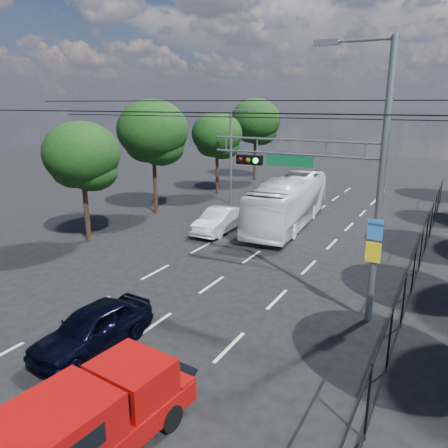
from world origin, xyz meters
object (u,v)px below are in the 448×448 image
Objects in this scene: navy_hatchback at (93,328)px; red_pickup at (92,419)px; white_bus at (288,202)px; signal_mast at (345,172)px; white_van at (219,220)px.

red_pickup is at bearing -41.04° from navy_hatchback.
white_bus is (-3.07, 19.85, 0.51)m from red_pickup.
white_bus is (-5.83, 10.50, -3.75)m from signal_mast.
red_pickup reaches higher than white_van.
red_pickup is 1.22× the size of navy_hatchback.
navy_hatchback is at bearing -79.10° from white_van.
red_pickup is at bearing -70.93° from white_van.
signal_mast is at bearing -39.82° from white_van.
red_pickup is (-2.77, -9.34, -4.26)m from signal_mast.
white_bus is at bearing 93.22° from navy_hatchback.
signal_mast reaches higher than red_pickup.
navy_hatchback is at bearing -134.63° from signal_mast.
navy_hatchback is 13.46m from white_van.
white_van is at bearing 110.49° from red_pickup.
red_pickup is 20.09m from white_bus.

